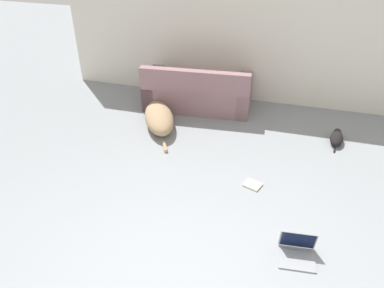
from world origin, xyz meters
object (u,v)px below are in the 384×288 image
Objects in this scene: couch at (197,93)px; book_cream at (253,185)px; cat at (337,138)px; dog at (159,117)px; laptop_open at (297,248)px.

couch reaches higher than book_cream.
dog is at bearing 101.38° from cat.
laptop_open is 1.12m from book_cream.
book_cream is (1.63, -1.12, -0.14)m from dog.
couch is 7.29× the size of book_cream.
cat is at bearing 162.49° from couch.
dog is at bearing 131.08° from laptop_open.
cat reaches higher than book_cream.
laptop_open is at bearing -59.54° from book_cream.
dog is at bearing 145.61° from book_cream.
laptop_open is at bearing -160.36° from dog.
book_cream is at bearing 114.97° from laptop_open.
couch is 3.12× the size of cat.
dog is (-0.42, -0.76, -0.11)m from couch.
cat is (2.66, 0.23, -0.08)m from dog.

